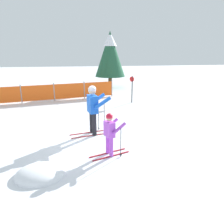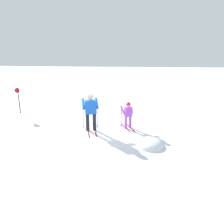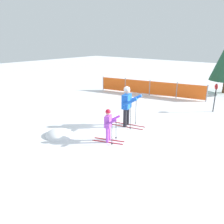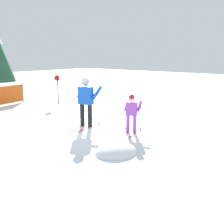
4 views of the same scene
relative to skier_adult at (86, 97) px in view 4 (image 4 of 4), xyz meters
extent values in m
plane|color=white|center=(-0.21, 0.28, -1.04)|extent=(60.00, 60.00, 0.00)
cube|color=maroon|center=(-0.07, 0.14, -1.03)|extent=(1.59, 0.44, 0.02)
cube|color=maroon|center=(0.01, -0.16, -1.03)|extent=(1.59, 0.44, 0.02)
cylinder|color=black|center=(-0.07, 0.14, -0.63)|extent=(0.15, 0.15, 0.77)
cylinder|color=black|center=(0.01, -0.16, -0.63)|extent=(0.15, 0.15, 0.77)
cube|color=blue|center=(-0.03, -0.01, 0.06)|extent=(0.38, 0.53, 0.60)
cylinder|color=blue|center=(0.16, 0.35, 0.14)|extent=(0.61, 0.26, 0.41)
cylinder|color=blue|center=(0.30, -0.23, 0.14)|extent=(0.61, 0.26, 0.41)
sphere|color=#D8AD8C|center=(-0.03, -0.01, 0.51)|extent=(0.26, 0.26, 0.26)
sphere|color=silver|center=(-0.03, -0.01, 0.56)|extent=(0.27, 0.27, 0.27)
cylinder|color=black|center=(0.19, 0.38, -0.44)|extent=(0.02, 0.02, 1.20)
cylinder|color=black|center=(0.19, 0.38, -0.98)|extent=(0.07, 0.07, 0.01)
cylinder|color=black|center=(0.35, -0.24, -0.44)|extent=(0.02, 0.02, 1.20)
cylinder|color=black|center=(0.35, -0.24, -0.98)|extent=(0.07, 0.07, 0.01)
cube|color=maroon|center=(0.32, -1.56, -1.03)|extent=(1.10, 0.47, 0.02)
cube|color=maroon|center=(0.40, -1.77, -1.03)|extent=(1.10, 0.47, 0.02)
cylinder|color=#B24CD8|center=(0.32, -1.56, -0.74)|extent=(0.11, 0.11, 0.55)
cylinder|color=#B24CD8|center=(0.40, -1.77, -0.74)|extent=(0.11, 0.11, 0.55)
cube|color=#B24CD8|center=(0.36, -1.67, -0.25)|extent=(0.31, 0.39, 0.43)
cylinder|color=#B24CD8|center=(0.45, -1.40, -0.20)|extent=(0.42, 0.23, 0.30)
cylinder|color=#B24CD8|center=(0.61, -1.80, -0.20)|extent=(0.42, 0.23, 0.30)
sphere|color=#D8AD8C|center=(0.36, -1.67, 0.07)|extent=(0.18, 0.18, 0.18)
sphere|color=red|center=(0.36, -1.67, 0.10)|extent=(0.19, 0.19, 0.19)
cylinder|color=black|center=(0.47, -1.35, -0.61)|extent=(0.02, 0.02, 0.86)
cylinder|color=black|center=(0.47, -1.35, -0.98)|extent=(0.07, 0.07, 0.01)
cylinder|color=black|center=(0.66, -1.82, -0.61)|extent=(0.02, 0.02, 0.86)
cylinder|color=black|center=(0.66, -1.82, -0.98)|extent=(0.07, 0.07, 0.01)
cylinder|color=gray|center=(1.43, 6.18, -0.52)|extent=(0.06, 0.06, 1.03)
cube|color=#ED5B1A|center=(0.57, 5.98, -0.52)|extent=(1.73, 0.41, 0.87)
cylinder|color=black|center=(2.33, 4.39, -0.30)|extent=(0.05, 0.05, 1.47)
cylinder|color=red|center=(2.31, 4.41, 0.27)|extent=(0.20, 0.22, 0.28)
ellipsoid|color=white|center=(-1.41, -2.50, -1.04)|extent=(1.19, 1.02, 0.48)
camera|label=1|loc=(-0.29, -7.26, 1.89)|focal=35.00mm
camera|label=2|loc=(-9.16, -1.48, 2.67)|focal=35.00mm
camera|label=3|loc=(5.06, -7.21, 2.52)|focal=35.00mm
camera|label=4|loc=(-6.70, -6.81, 1.43)|focal=45.00mm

